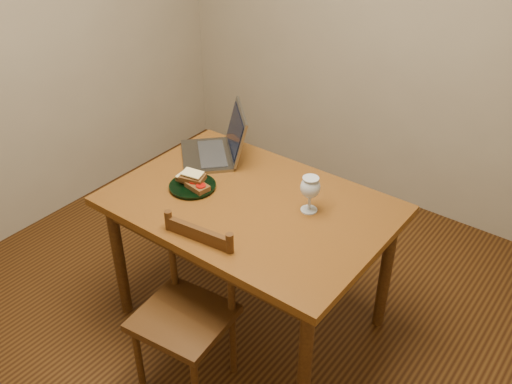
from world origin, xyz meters
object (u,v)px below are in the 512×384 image
Objects in this scene: laptop at (220,144)px; plate at (193,186)px; table at (250,217)px; chair at (186,306)px; milk_glass at (310,194)px.

plate is at bearing -29.33° from laptop.
plate reaches higher than table.
table is 2.67× the size of laptop.
chair is at bearing -17.06° from laptop.
laptop reaches higher than table.
chair is 0.74m from milk_glass.
milk_glass reaches higher than table.
plate is 0.35m from laptop.
table is at bearing 11.09° from laptop.
laptop is (-0.40, 0.26, 0.15)m from table.
table is 3.01× the size of chair.
milk_glass is at bearing 23.04° from table.
laptop is (-0.10, 0.33, 0.06)m from plate.
chair reaches higher than table.
table is at bearing 13.93° from plate.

